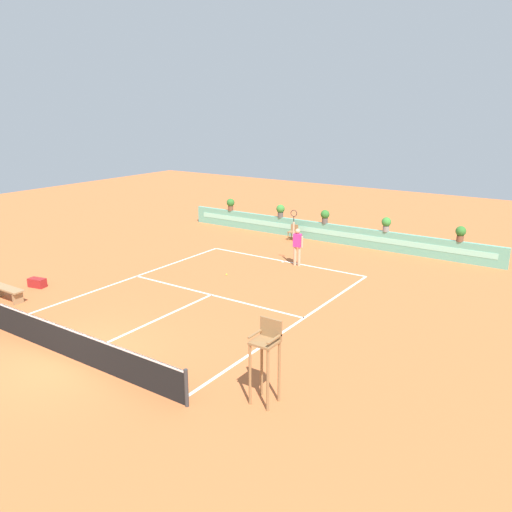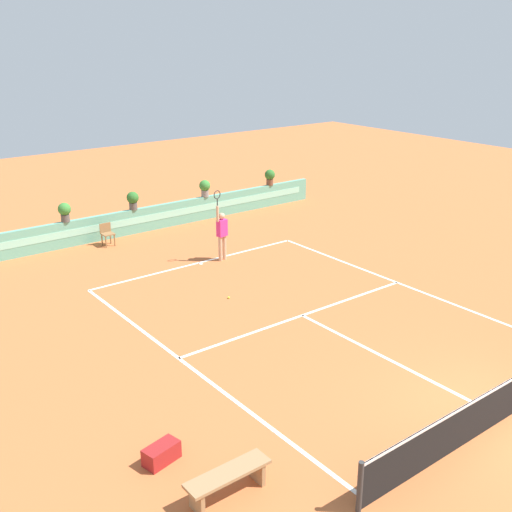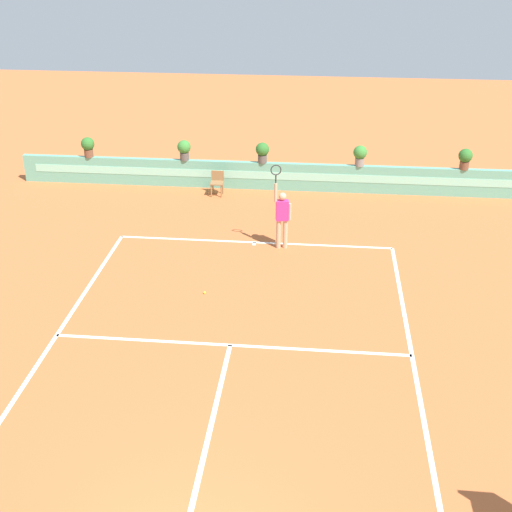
% 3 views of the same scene
% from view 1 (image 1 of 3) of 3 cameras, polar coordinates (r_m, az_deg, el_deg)
% --- Properties ---
extents(ground_plane, '(60.00, 60.00, 0.00)m').
position_cam_1_polar(ground_plane, '(19.88, -5.70, -4.62)').
color(ground_plane, '#BC6033').
extents(court_lines, '(8.32, 11.94, 0.01)m').
position_cam_1_polar(court_lines, '(20.40, -4.41, -4.03)').
color(court_lines, white).
rests_on(court_lines, ground).
extents(net, '(8.92, 0.10, 1.00)m').
position_cam_1_polar(net, '(15.93, -19.80, -8.98)').
color(net, '#333333').
rests_on(net, ground).
extents(back_wall_barrier, '(18.00, 0.21, 1.00)m').
position_cam_1_polar(back_wall_barrier, '(28.14, 7.89, 2.58)').
color(back_wall_barrier, '#60A88E').
rests_on(back_wall_barrier, ground).
extents(umpire_chair, '(0.60, 0.60, 2.14)m').
position_cam_1_polar(umpire_chair, '(12.63, 1.14, -10.55)').
color(umpire_chair, olive).
rests_on(umpire_chair, ground).
extents(ball_kid_chair, '(0.44, 0.44, 0.85)m').
position_cam_1_polar(ball_kid_chair, '(28.29, 4.13, 2.72)').
color(ball_kid_chair, olive).
rests_on(ball_kid_chair, ground).
extents(bench_courtside, '(1.60, 0.44, 0.51)m').
position_cam_1_polar(bench_courtside, '(21.53, -25.75, -3.50)').
color(bench_courtside, '#99754C').
rests_on(bench_courtside, ground).
extents(gear_bag, '(0.76, 0.50, 0.36)m').
position_cam_1_polar(gear_bag, '(22.70, -23.01, -2.73)').
color(gear_bag, maroon).
rests_on(gear_bag, ground).
extents(tennis_player, '(0.61, 0.28, 2.58)m').
position_cam_1_polar(tennis_player, '(23.54, 4.57, 1.39)').
color(tennis_player, tan).
rests_on(tennis_player, ground).
extents(tennis_ball_near_baseline, '(0.07, 0.07, 0.07)m').
position_cam_1_polar(tennis_ball_near_baseline, '(22.42, -3.27, -2.05)').
color(tennis_ball_near_baseline, '#CCE033').
rests_on(tennis_ball_near_baseline, ground).
extents(potted_plant_centre, '(0.48, 0.48, 0.72)m').
position_cam_1_polar(potted_plant_centre, '(28.02, 7.63, 4.44)').
color(potted_plant_centre, '#514C47').
rests_on(potted_plant_centre, back_wall_barrier).
extents(potted_plant_left, '(0.48, 0.48, 0.72)m').
position_cam_1_polar(potted_plant_left, '(29.35, 2.72, 5.10)').
color(potted_plant_left, '#514C47').
rests_on(potted_plant_left, back_wall_barrier).
extents(potted_plant_right, '(0.48, 0.48, 0.72)m').
position_cam_1_polar(potted_plant_right, '(26.71, 14.19, 3.52)').
color(potted_plant_right, gray).
rests_on(potted_plant_right, back_wall_barrier).
extents(potted_plant_far_right, '(0.48, 0.48, 0.72)m').
position_cam_1_polar(potted_plant_far_right, '(25.76, 21.66, 2.41)').
color(potted_plant_far_right, brown).
rests_on(potted_plant_far_right, back_wall_barrier).
extents(potted_plant_far_left, '(0.48, 0.48, 0.72)m').
position_cam_1_polar(potted_plant_far_left, '(31.30, -2.82, 5.79)').
color(potted_plant_far_left, brown).
rests_on(potted_plant_far_left, back_wall_barrier).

